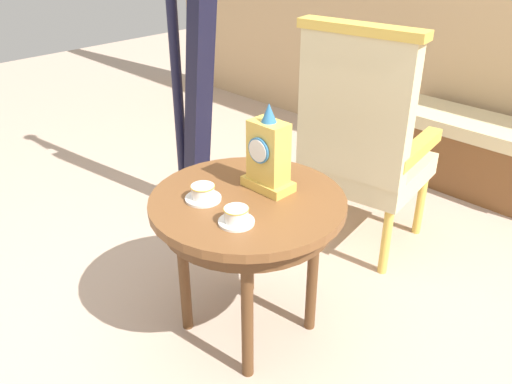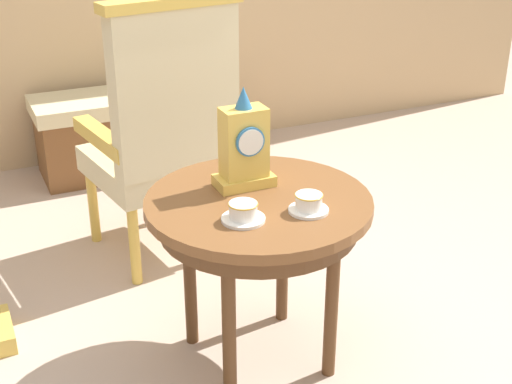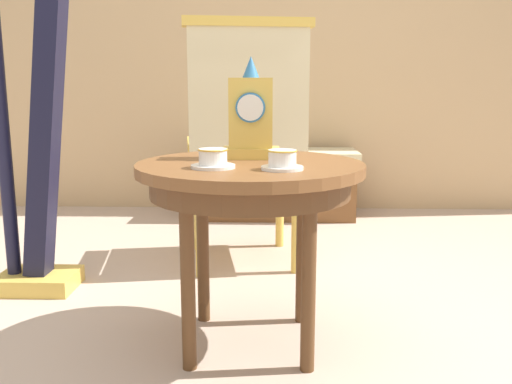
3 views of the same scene
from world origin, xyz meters
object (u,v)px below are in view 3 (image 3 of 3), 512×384
object	(u,v)px
teacup_right	(282,160)
harp	(34,111)
teacup_left	(213,159)
mantel_clock	(251,118)
armchair	(245,144)
side_table	(250,185)
window_bench	(274,183)

from	to	relation	value
teacup_right	harp	xyz separation A→B (m)	(-0.99, 0.63, 0.11)
teacup_left	harp	bearing A→B (deg)	142.71
mantel_clock	armchair	distance (m)	0.71
side_table	window_bench	bearing A→B (deg)	87.40
mantel_clock	harp	size ratio (longest dim) A/B	0.18
teacup_left	harp	world-z (taller)	harp
harp	window_bench	size ratio (longest dim) A/B	1.73
harp	window_bench	xyz separation A→B (m)	(0.98, 1.38, -0.53)
teacup_right	harp	world-z (taller)	harp
armchair	window_bench	bearing A→B (deg)	82.51
window_bench	teacup_left	bearing A→B (deg)	-95.47
armchair	window_bench	world-z (taller)	armchair
teacup_right	window_bench	size ratio (longest dim) A/B	0.12
teacup_right	window_bench	xyz separation A→B (m)	(-0.01, 2.01, -0.42)
side_table	teacup_left	xyz separation A→B (m)	(-0.11, -0.12, 0.10)
mantel_clock	window_bench	bearing A→B (deg)	87.18
side_table	mantel_clock	distance (m)	0.23
teacup_right	armchair	xyz separation A→B (m)	(-0.15, 0.95, -0.05)
harp	teacup_right	bearing A→B (deg)	-32.26
teacup_left	mantel_clock	world-z (taller)	mantel_clock
teacup_left	mantel_clock	distance (m)	0.28
mantel_clock	harp	world-z (taller)	harp
side_table	harp	xyz separation A→B (m)	(-0.89, 0.48, 0.21)
mantel_clock	harp	distance (m)	0.97
mantel_clock	window_bench	distance (m)	1.83
teacup_right	mantel_clock	distance (m)	0.30
armchair	harp	xyz separation A→B (m)	(-0.84, -0.32, 0.16)
teacup_left	window_bench	size ratio (longest dim) A/B	0.12
teacup_left	armchair	world-z (taller)	armchair
teacup_right	window_bench	bearing A→B (deg)	90.42
armchair	mantel_clock	bearing A→B (deg)	-85.64
armchair	window_bench	distance (m)	1.13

